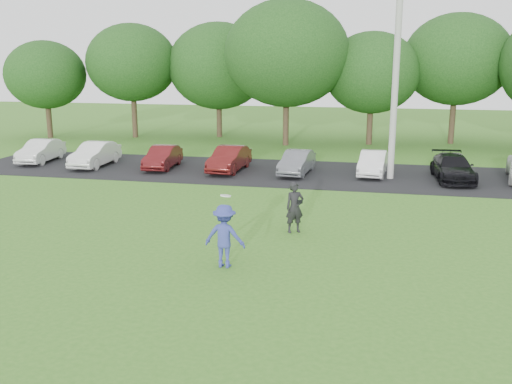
# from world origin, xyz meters

# --- Properties ---
(ground) EXTENTS (100.00, 100.00, 0.00)m
(ground) POSITION_xyz_m (0.00, 0.00, 0.00)
(ground) COLOR #377220
(ground) RESTS_ON ground
(parking_lot) EXTENTS (32.00, 6.50, 0.03)m
(parking_lot) POSITION_xyz_m (0.00, 13.00, 0.01)
(parking_lot) COLOR black
(parking_lot) RESTS_ON ground
(utility_pole) EXTENTS (0.28, 0.28, 9.03)m
(utility_pole) POSITION_xyz_m (4.13, 12.61, 4.51)
(utility_pole) COLOR #A4A49F
(utility_pole) RESTS_ON ground
(frisbee_player) EXTENTS (1.08, 0.74, 1.99)m
(frisbee_player) POSITION_xyz_m (-0.19, 0.56, 0.82)
(frisbee_player) COLOR #333C91
(frisbee_player) RESTS_ON ground
(camera_bystander) EXTENTS (0.69, 0.61, 1.58)m
(camera_bystander) POSITION_xyz_m (1.13, 3.87, 0.79)
(camera_bystander) COLOR black
(camera_bystander) RESTS_ON ground
(parked_cars) EXTENTS (27.99, 4.51, 1.16)m
(parked_cars) POSITION_xyz_m (1.22, 12.91, 0.59)
(parked_cars) COLOR silver
(parked_cars) RESTS_ON parking_lot
(tree_row) EXTENTS (42.39, 9.85, 8.64)m
(tree_row) POSITION_xyz_m (1.51, 22.76, 4.91)
(tree_row) COLOR #38281C
(tree_row) RESTS_ON ground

